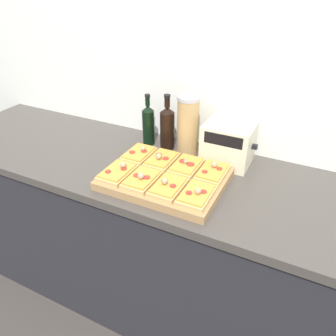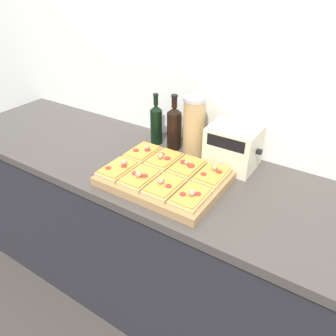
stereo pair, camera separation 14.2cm
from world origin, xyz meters
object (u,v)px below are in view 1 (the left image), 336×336
at_px(wine_bottle, 167,127).
at_px(toaster_oven, 228,143).
at_px(grain_jar_tall, 188,125).
at_px(cutting_board, 165,179).
at_px(olive_oil_bottle, 148,124).

height_order(wine_bottle, toaster_oven, wine_bottle).
bearing_deg(grain_jar_tall, cutting_board, -85.57).
relative_size(wine_bottle, grain_jar_tall, 0.97).
bearing_deg(cutting_board, toaster_oven, 57.57).
bearing_deg(grain_jar_tall, wine_bottle, 180.00).
bearing_deg(cutting_board, wine_bottle, 114.63).
relative_size(cutting_board, toaster_oven, 2.07).
xyz_separation_m(grain_jar_tall, toaster_oven, (0.21, -0.00, -0.05)).
height_order(olive_oil_bottle, grain_jar_tall, grain_jar_tall).
bearing_deg(olive_oil_bottle, cutting_board, -50.31).
relative_size(wine_bottle, toaster_oven, 1.17).
bearing_deg(toaster_oven, olive_oil_bottle, 179.89).
distance_m(cutting_board, olive_oil_bottle, 0.39).
height_order(olive_oil_bottle, wine_bottle, wine_bottle).
xyz_separation_m(cutting_board, toaster_oven, (0.19, 0.29, 0.08)).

